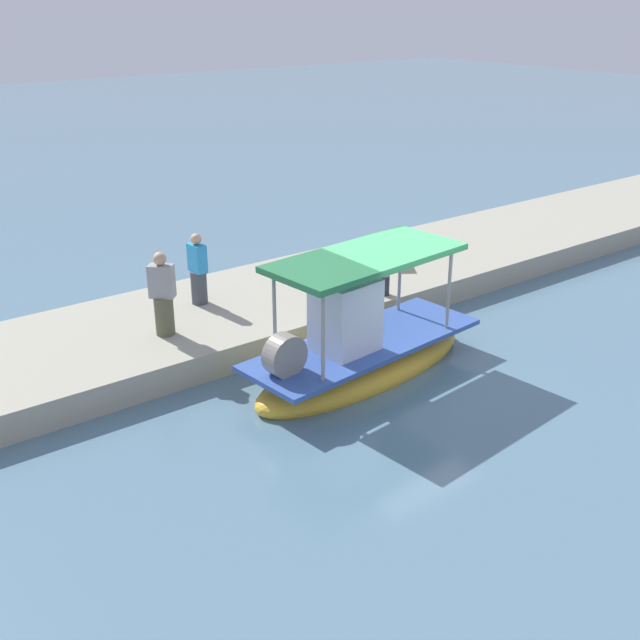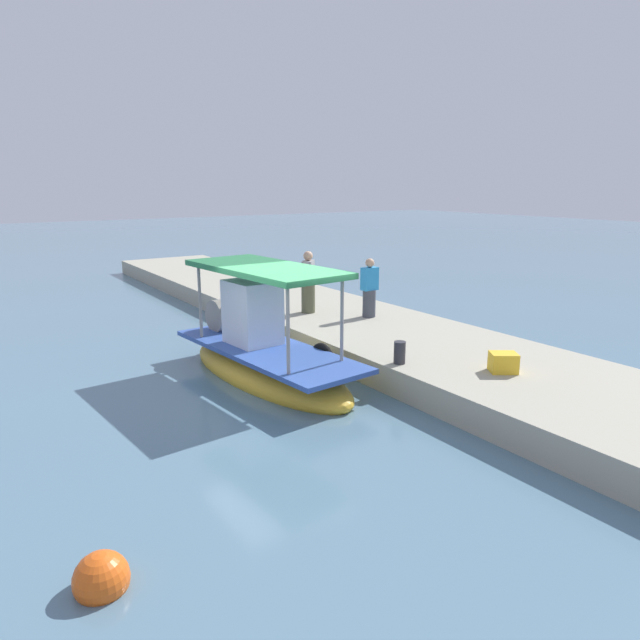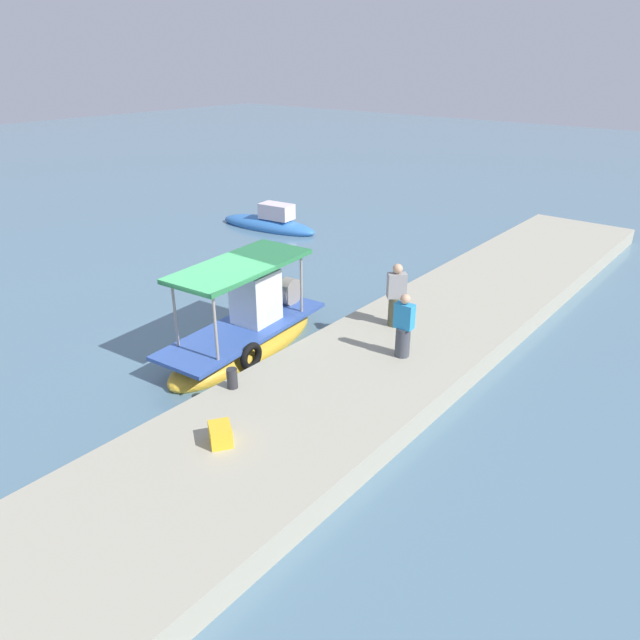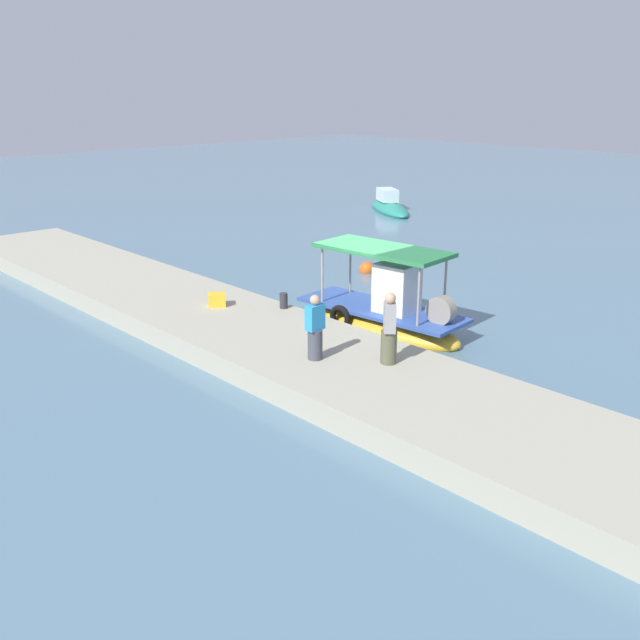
# 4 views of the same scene
# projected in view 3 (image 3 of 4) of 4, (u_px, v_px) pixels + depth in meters

# --- Properties ---
(ground_plane) EXTENTS (120.00, 120.00, 0.00)m
(ground_plane) POSITION_uv_depth(u_px,v_px,m) (215.00, 359.00, 15.45)
(ground_plane) COLOR slate
(dock_quay) EXTENTS (36.00, 4.09, 0.59)m
(dock_quay) POSITION_uv_depth(u_px,v_px,m) (330.00, 399.00, 13.13)
(dock_quay) COLOR #A7A28E
(dock_quay) RESTS_ON ground_plane
(main_fishing_boat) EXTENTS (5.50, 2.23, 2.84)m
(main_fishing_boat) POSITION_uv_depth(u_px,v_px,m) (247.00, 333.00, 15.74)
(main_fishing_boat) COLOR gold
(main_fishing_boat) RESTS_ON ground_plane
(fisherman_near_bollard) EXTENTS (0.55, 0.55, 1.75)m
(fisherman_near_bollard) POSITION_uv_depth(u_px,v_px,m) (396.00, 298.00, 15.65)
(fisherman_near_bollard) COLOR #54563D
(fisherman_near_bollard) RESTS_ON dock_quay
(fisherman_by_crate) EXTENTS (0.37, 0.47, 1.62)m
(fisherman_by_crate) POSITION_uv_depth(u_px,v_px,m) (404.00, 328.00, 14.07)
(fisherman_by_crate) COLOR #41454F
(fisherman_by_crate) RESTS_ON dock_quay
(mooring_bollard) EXTENTS (0.24, 0.24, 0.46)m
(mooring_bollard) POSITION_uv_depth(u_px,v_px,m) (232.00, 378.00, 12.91)
(mooring_bollard) COLOR #2D2D33
(mooring_bollard) RESTS_ON dock_quay
(cargo_crate) EXTENTS (0.62, 0.65, 0.39)m
(cargo_crate) POSITION_uv_depth(u_px,v_px,m) (220.00, 434.00, 11.09)
(cargo_crate) COLOR yellow
(cargo_crate) RESTS_ON dock_quay
(moored_boat_near) EXTENTS (2.03, 5.10, 1.44)m
(moored_boat_near) POSITION_uv_depth(u_px,v_px,m) (269.00, 224.00, 26.75)
(moored_boat_near) COLOR #3372C4
(moored_boat_near) RESTS_ON ground_plane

